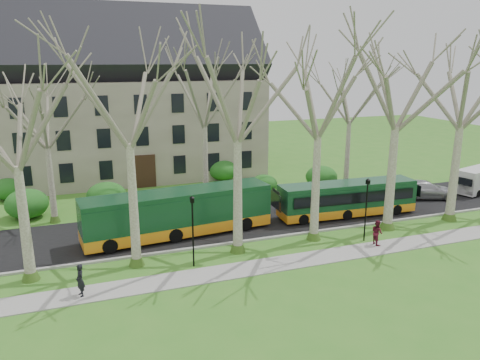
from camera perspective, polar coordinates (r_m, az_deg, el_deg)
name	(u,v)px	position (r m, az deg, el deg)	size (l,w,h in m)	color
ground	(278,247)	(31.40, 4.65, -8.12)	(120.00, 120.00, 0.00)	#387922
sidewalk	(295,261)	(29.33, 6.70, -9.80)	(70.00, 2.00, 0.06)	gray
road	(248,220)	(36.13, 1.03, -4.94)	(80.00, 8.00, 0.06)	black
curb	(269,238)	(32.64, 3.56, -7.06)	(80.00, 0.25, 0.14)	#A5A39E
building	(132,99)	(50.84, -13.02, 9.64)	(26.50, 12.20, 16.00)	gray
tree_row_verge	(278,142)	(29.70, 4.69, 4.66)	(49.00, 7.00, 14.00)	gray
tree_row_far	(210,134)	(39.33, -3.63, 5.62)	(33.00, 7.00, 12.00)	gray
lamp_row	(285,215)	(29.65, 5.55, -4.21)	(36.22, 0.22, 4.30)	black
hedges	(166,186)	(42.47, -8.99, -0.77)	(30.60, 8.60, 2.00)	#1A5C1C
bus_lead	(178,212)	(32.92, -7.52, -3.94)	(13.18, 2.75, 3.29)	#124123
bus_follow	(347,198)	(37.76, 12.93, -2.20)	(11.07, 2.31, 2.77)	#124123
sedan	(425,189)	(44.69, 21.64, -1.08)	(2.18, 5.37, 1.56)	#A0A1A5
van_a	(479,180)	(48.66, 27.12, 0.00)	(5.26, 1.91, 2.29)	silver
pedestrian_a	(80,280)	(26.16, -18.91, -11.48)	(0.64, 0.42, 1.75)	black
pedestrian_b	(377,232)	(32.56, 16.37, -6.14)	(0.82, 0.64, 1.68)	#561323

